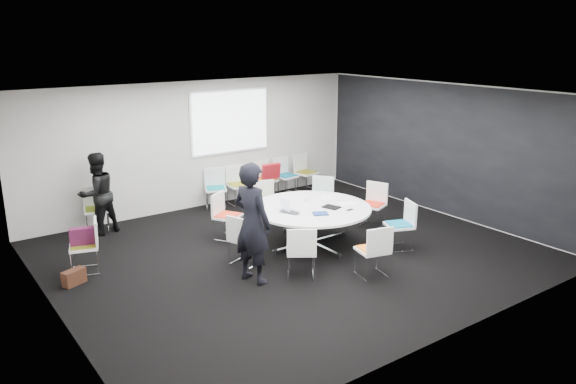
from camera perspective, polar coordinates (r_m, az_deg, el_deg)
room_shell at (r=9.70m, az=0.87°, el=1.65°), size 8.08×7.08×2.88m
conference_table at (r=10.28m, az=2.36°, el=-2.56°), size 2.18×2.18×0.73m
projection_screen at (r=12.84m, az=-5.85°, el=7.12°), size 1.90×0.03×1.35m
chair_ring_a at (r=11.47m, az=8.56°, el=-2.12°), size 0.59×0.59×0.88m
chair_ring_b at (r=11.80m, az=3.36°, el=-1.45°), size 0.64×0.64×0.88m
chair_ring_c at (r=11.46m, az=-2.33°, el=-1.97°), size 0.59×0.58×0.88m
chair_ring_d at (r=10.72m, az=-6.17°, el=-3.33°), size 0.63×0.62×0.88m
chair_ring_e at (r=9.53m, az=-4.37°, el=-5.76°), size 0.58×0.59×0.88m
chair_ring_f at (r=9.01m, az=1.35°, el=-7.02°), size 0.63×0.63×0.88m
chair_ring_g at (r=9.14m, az=8.59°, el=-6.86°), size 0.55×0.55×0.88m
chair_ring_h at (r=10.37m, az=11.23°, el=-4.22°), size 0.59×0.60×0.88m
chair_back_a at (r=12.61m, az=-7.33°, el=-0.41°), size 0.60×0.60×0.88m
chair_back_b at (r=12.86m, az=-5.03°, el=-0.03°), size 0.49×0.48×0.88m
chair_back_c at (r=13.28m, az=-2.26°, el=0.54°), size 0.48×0.46×0.88m
chair_back_d at (r=13.61m, az=-0.24°, el=0.93°), size 0.50×0.49×0.88m
chair_back_e at (r=13.94m, az=1.84°, el=1.28°), size 0.52×0.51×0.88m
chair_spare_left at (r=9.79m, az=-19.85°, el=-6.11°), size 0.56×0.57×0.88m
chair_person_back at (r=11.67m, az=-18.82°, el=-2.49°), size 0.56×0.55×0.88m
person_main at (r=8.66m, az=-3.66°, el=-3.17°), size 0.62×0.79×1.92m
person_back at (r=11.37m, az=-18.83°, el=-0.18°), size 0.92×0.81×1.61m
laptop at (r=9.92m, az=0.30°, el=-1.97°), size 0.36×0.42×0.03m
laptop_lid at (r=9.93m, az=-0.33°, el=-1.24°), size 0.02×0.30×0.22m
notebook_black at (r=10.20m, az=4.43°, el=-1.54°), size 0.30×0.35×0.02m
tablet_folio at (r=9.81m, az=3.31°, el=-2.20°), size 0.32×0.29×0.03m
papers_right at (r=10.84m, az=3.94°, el=-0.51°), size 0.36×0.36×0.00m
papers_front at (r=10.47m, az=5.99°, el=-1.15°), size 0.34×0.28×0.00m
cup at (r=10.54m, az=1.82°, el=-0.72°), size 0.08×0.08×0.09m
phone at (r=10.09m, az=6.29°, el=-1.81°), size 0.15×0.10×0.01m
maroon_bag at (r=9.67m, az=-20.14°, el=-4.22°), size 0.42×0.25×0.28m
brown_bag at (r=9.43m, az=-20.92°, el=-8.08°), size 0.39×0.29×0.24m
red_jacket at (r=13.00m, az=-1.73°, el=2.13°), size 0.45×0.19×0.36m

